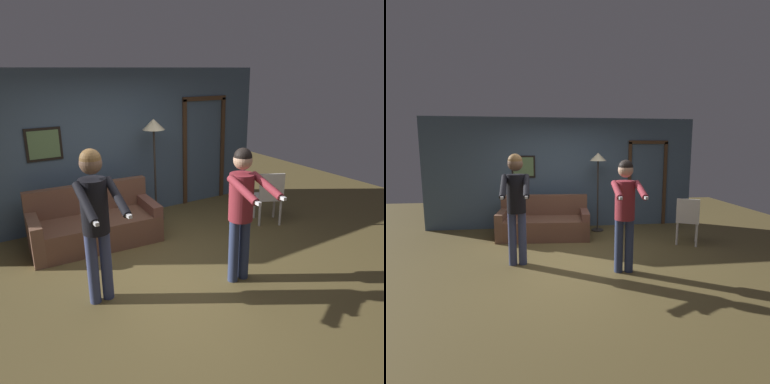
% 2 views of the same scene
% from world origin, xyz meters
% --- Properties ---
extents(ground_plane, '(12.00, 12.00, 0.00)m').
position_xyz_m(ground_plane, '(0.00, 0.00, 0.00)').
color(ground_plane, brown).
extents(back_wall_assembly, '(6.40, 0.10, 2.60)m').
position_xyz_m(back_wall_assembly, '(0.02, 2.24, 1.30)').
color(back_wall_assembly, '#485E73').
rests_on(back_wall_assembly, ground_plane).
extents(couch, '(1.95, 0.97, 0.87)m').
position_xyz_m(couch, '(-0.47, 1.41, 0.28)').
color(couch, brown).
rests_on(couch, ground_plane).
extents(torchiere_lamp, '(0.38, 0.38, 1.79)m').
position_xyz_m(torchiere_lamp, '(0.76, 1.76, 1.53)').
color(torchiere_lamp, '#332D28').
rests_on(torchiere_lamp, ground_plane).
extents(person_standing_left, '(0.45, 0.71, 1.81)m').
position_xyz_m(person_standing_left, '(-0.91, -0.12, 1.11)').
color(person_standing_left, '#3D4773').
rests_on(person_standing_left, ground_plane).
extents(person_standing_right, '(0.47, 0.73, 1.72)m').
position_xyz_m(person_standing_right, '(0.72, -0.62, 1.05)').
color(person_standing_right, navy).
rests_on(person_standing_right, ground_plane).
extents(dining_chair_distant, '(0.56, 0.56, 0.93)m').
position_xyz_m(dining_chair_distant, '(2.32, 0.54, 0.53)').
color(dining_chair_distant, silver).
rests_on(dining_chair_distant, ground_plane).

